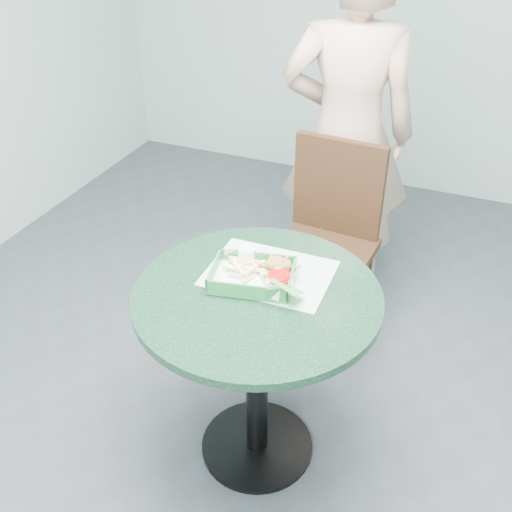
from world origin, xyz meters
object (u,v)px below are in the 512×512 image
at_px(diner_person, 350,108).
at_px(sauce_ramekin, 253,256).
at_px(cafe_table, 257,336).
at_px(dining_chair, 329,229).
at_px(food_basket, 252,283).
at_px(crab_sandwich, 278,275).

relative_size(diner_person, sauce_ramekin, 31.70).
xyz_separation_m(cafe_table, dining_chair, (0.00, 0.85, -0.05)).
height_order(food_basket, sauce_ramekin, sauce_ramekin).
xyz_separation_m(crab_sandwich, sauce_ramekin, (-0.12, 0.07, 0.00)).
height_order(dining_chair, food_basket, dining_chair).
distance_m(diner_person, sauce_ramekin, 1.03).
relative_size(cafe_table, food_basket, 3.05).
relative_size(cafe_table, diner_person, 0.41).
bearing_deg(food_basket, diner_person, 89.40).
xyz_separation_m(dining_chair, sauce_ramekin, (-0.08, -0.71, 0.27)).
distance_m(food_basket, crab_sandwich, 0.09).
relative_size(crab_sandwich, sauce_ramekin, 1.90).
height_order(crab_sandwich, sauce_ramekin, crab_sandwich).
relative_size(diner_person, food_basket, 7.43).
xyz_separation_m(cafe_table, sauce_ramekin, (-0.08, 0.15, 0.22)).
relative_size(diner_person, crab_sandwich, 16.72).
distance_m(cafe_table, crab_sandwich, 0.24).
bearing_deg(cafe_table, food_basket, 129.23).
xyz_separation_m(dining_chair, diner_person, (-0.03, 0.31, 0.47)).
bearing_deg(crab_sandwich, diner_person, 93.59).
height_order(diner_person, sauce_ramekin, diner_person).
relative_size(food_basket, crab_sandwich, 2.25).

